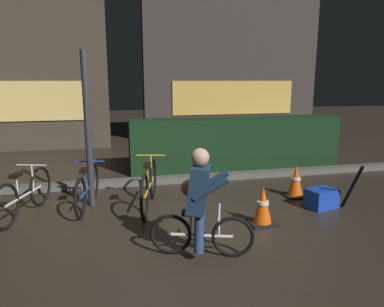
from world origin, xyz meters
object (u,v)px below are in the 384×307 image
(parked_bike_left_mid, at_px, (24,195))
(parked_bike_center_left, at_px, (88,188))
(street_post, at_px, (88,131))
(closed_umbrella, at_px, (352,187))
(traffic_cone_far, at_px, (296,181))
(blue_crate, at_px, (322,198))
(cyclist, at_px, (200,202))
(traffic_cone_near, at_px, (263,206))
(parked_bike_center_right, at_px, (149,186))

(parked_bike_left_mid, xyz_separation_m, parked_bike_center_left, (0.88, 0.17, -0.01))
(street_post, height_order, closed_umbrella, street_post)
(traffic_cone_far, relative_size, blue_crate, 1.26)
(cyclist, bearing_deg, traffic_cone_near, 50.06)
(traffic_cone_far, distance_m, closed_umbrella, 0.96)
(street_post, bearing_deg, closed_umbrella, -16.63)
(parked_bike_center_right, bearing_deg, cyclist, -153.29)
(blue_crate, height_order, closed_umbrella, closed_umbrella)
(parked_bike_left_mid, distance_m, parked_bike_center_right, 1.81)
(traffic_cone_far, relative_size, cyclist, 0.44)
(parked_bike_left_mid, height_order, traffic_cone_near, parked_bike_left_mid)
(traffic_cone_far, bearing_deg, street_post, 174.75)
(parked_bike_left_mid, xyz_separation_m, cyclist, (2.21, -1.71, 0.30))
(parked_bike_center_right, distance_m, traffic_cone_near, 1.76)
(parked_bike_left_mid, relative_size, parked_bike_center_left, 1.01)
(parked_bike_center_left, height_order, cyclist, cyclist)
(street_post, relative_size, cyclist, 1.93)
(traffic_cone_near, distance_m, cyclist, 1.30)
(parked_bike_center_right, xyz_separation_m, traffic_cone_near, (1.46, -0.98, -0.10))
(street_post, distance_m, blue_crate, 3.78)
(parked_bike_center_left, distance_m, traffic_cone_far, 3.45)
(parked_bike_center_right, relative_size, blue_crate, 3.84)
(parked_bike_center_left, distance_m, parked_bike_center_right, 0.97)
(street_post, height_order, cyclist, street_post)
(parked_bike_center_right, bearing_deg, traffic_cone_near, -110.74)
(street_post, relative_size, closed_umbrella, 2.83)
(parked_bike_left_mid, xyz_separation_m, parked_bike_center_right, (1.81, -0.07, 0.03))
(street_post, bearing_deg, parked_bike_center_right, -19.85)
(traffic_cone_near, relative_size, blue_crate, 1.23)
(parked_bike_center_right, xyz_separation_m, traffic_cone_far, (2.51, 0.01, -0.09))
(cyclist, distance_m, closed_umbrella, 2.71)
(parked_bike_left_mid, bearing_deg, parked_bike_center_right, -74.80)
(traffic_cone_far, xyz_separation_m, closed_umbrella, (0.46, -0.84, 0.12))
(parked_bike_left_mid, height_order, cyclist, cyclist)
(cyclist, bearing_deg, parked_bike_center_left, 143.68)
(closed_umbrella, bearing_deg, blue_crate, -122.49)
(parked_bike_center_right, distance_m, cyclist, 1.70)
(street_post, xyz_separation_m, parked_bike_center_left, (-0.05, -0.07, -0.89))
(traffic_cone_near, height_order, traffic_cone_far, traffic_cone_far)
(street_post, xyz_separation_m, closed_umbrella, (3.85, -1.15, -0.82))
(parked_bike_left_mid, bearing_deg, street_post, -57.62)
(parked_bike_center_left, relative_size, parked_bike_center_right, 0.88)
(traffic_cone_near, relative_size, cyclist, 0.43)
(parked_bike_left_mid, relative_size, closed_umbrella, 1.77)
(blue_crate, relative_size, closed_umbrella, 0.52)
(parked_bike_center_left, bearing_deg, cyclist, -135.21)
(traffic_cone_near, bearing_deg, parked_bike_left_mid, 162.17)
(parked_bike_left_mid, xyz_separation_m, traffic_cone_far, (4.32, -0.06, -0.06))
(blue_crate, bearing_deg, parked_bike_center_right, 167.56)
(traffic_cone_far, height_order, closed_umbrella, closed_umbrella)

